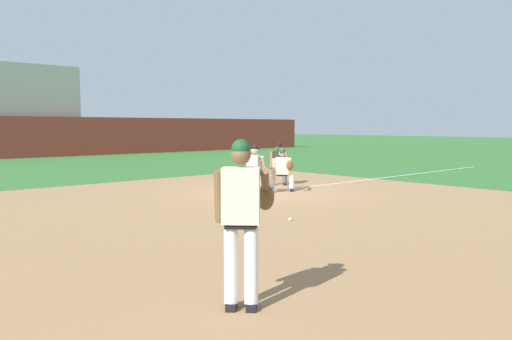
# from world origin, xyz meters

# --- Properties ---
(ground_plane) EXTENTS (160.00, 160.00, 0.00)m
(ground_plane) POSITION_xyz_m (0.00, 0.00, 0.00)
(ground_plane) COLOR #336B2D
(infield_dirt_patch) EXTENTS (18.00, 18.00, 0.01)m
(infield_dirt_patch) POSITION_xyz_m (-3.46, -3.44, 0.00)
(infield_dirt_patch) COLOR #9E754C
(infield_dirt_patch) RESTS_ON ground
(foul_line_stripe) EXTENTS (13.76, 0.10, 0.00)m
(foul_line_stripe) POSITION_xyz_m (6.88, 0.00, 0.01)
(foul_line_stripe) COLOR white
(foul_line_stripe) RESTS_ON ground
(first_base_bag) EXTENTS (0.38, 0.38, 0.09)m
(first_base_bag) POSITION_xyz_m (0.00, 0.00, 0.04)
(first_base_bag) COLOR white
(first_base_bag) RESTS_ON ground
(baseball) EXTENTS (0.07, 0.07, 0.07)m
(baseball) POSITION_xyz_m (-2.85, -3.68, 0.04)
(baseball) COLOR white
(baseball) RESTS_ON ground
(pitcher) EXTENTS (0.85, 0.55, 1.86)m
(pitcher) POSITION_xyz_m (-6.89, -6.87, 1.06)
(pitcher) COLOR black
(pitcher) RESTS_ON ground
(first_baseman) EXTENTS (0.75, 1.08, 1.34)m
(first_baseman) POSITION_xyz_m (0.40, -0.20, 0.73)
(first_baseman) COLOR black
(first_baseman) RESTS_ON ground
(baserunner) EXTENTS (0.53, 0.65, 1.46)m
(baserunner) POSITION_xyz_m (-0.71, -0.17, 0.79)
(baserunner) COLOR black
(baserunner) RESTS_ON ground
(umpire) EXTENTS (0.67, 0.67, 1.46)m
(umpire) POSITION_xyz_m (1.49, 1.05, 0.79)
(umpire) COLOR black
(umpire) RESTS_ON ground
(outfield_wall) EXTENTS (48.00, 0.50, 2.60)m
(outfield_wall) POSITION_xyz_m (0.00, 22.00, 1.30)
(outfield_wall) COLOR maroon
(outfield_wall) RESTS_ON ground
(stadium_seating_block) EXTENTS (7.60, 5.90, 6.00)m
(stadium_seating_block) POSITION_xyz_m (-0.00, 25.75, 3.02)
(stadium_seating_block) COLOR gray
(stadium_seating_block) RESTS_ON ground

